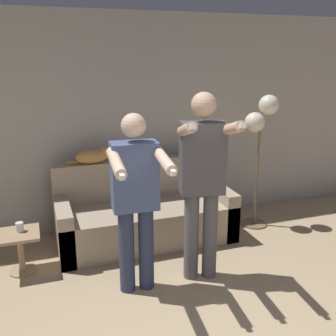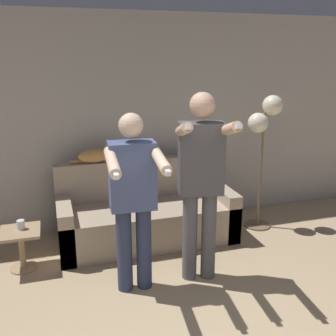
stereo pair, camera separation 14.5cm
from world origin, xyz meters
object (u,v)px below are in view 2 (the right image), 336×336
floor_lamp (264,125)px  side_table (21,242)px  cup (21,225)px  person_right (201,176)px  cat (96,155)px  couch (146,216)px  person_left (133,194)px

floor_lamp → side_table: 3.00m
side_table → cup: 0.17m
person_right → cat: person_right is taller
couch → person_right: 1.26m
person_left → person_right: size_ratio=0.91×
person_right → floor_lamp: size_ratio=1.09×
couch → side_table: 1.40m
couch → floor_lamp: floor_lamp is taller
cat → floor_lamp: floor_lamp is taller
side_table → cup: cup is taller
side_table → cup: (0.01, 0.03, 0.17)m
cat → side_table: cat is taller
couch → side_table: (-1.37, -0.29, 0.01)m
floor_lamp → cup: (-2.81, -0.20, -0.83)m
couch → floor_lamp: (1.45, -0.06, 1.01)m
person_left → cup: (-1.00, 0.72, -0.47)m
person_left → cup: person_left is taller
person_right → cat: size_ratio=3.48×
couch → cup: size_ratio=21.48×
cup → person_left: bearing=-35.6°
cat → side_table: size_ratio=1.22×
person_right → cup: (-1.64, 0.72, -0.58)m
couch → cat: size_ratio=3.88×
floor_lamp → side_table: (-2.82, -0.23, -1.00)m
person_left → side_table: person_left is taller
cat → couch: bearing=-29.3°
couch → cup: couch is taller
person_right → floor_lamp: 1.51m
side_table → floor_lamp: bearing=4.7°
person_left → cat: size_ratio=3.18×
couch → person_right: (0.28, -0.97, 0.76)m
side_table → cat: bearing=34.3°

